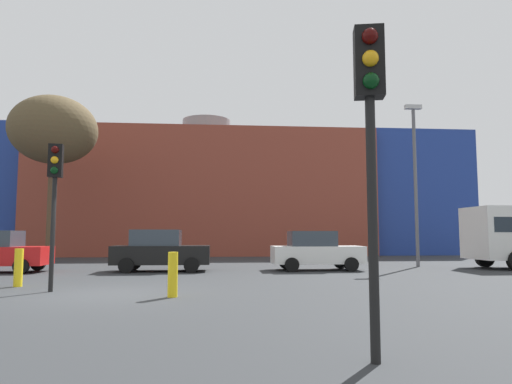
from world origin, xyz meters
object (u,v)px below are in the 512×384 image
object	(u,v)px
traffic_light_island	(55,182)
bare_tree_0	(54,131)
street_lamp	(415,174)
parked_car_2	(160,251)
traffic_light_near_right	(370,112)
parked_car_3	(316,251)
bollard_yellow_0	(173,274)
bollard_yellow_1	(18,268)

from	to	relation	value
traffic_light_island	bare_tree_0	bearing A→B (deg)	-167.54
traffic_light_island	bare_tree_0	size ratio (longest dim) A/B	0.43
traffic_light_island	street_lamp	distance (m)	16.12
parked_car_2	traffic_light_near_right	size ratio (longest dim) A/B	0.96
parked_car_3	bollard_yellow_0	size ratio (longest dim) A/B	3.52
bare_tree_0	bollard_yellow_1	distance (m)	14.09
bollard_yellow_1	street_lamp	xyz separation A→B (m)	(15.14, 6.91, 3.84)
bollard_yellow_0	street_lamp	xyz separation A→B (m)	(10.46, 9.55, 3.85)
parked_car_3	bollard_yellow_1	world-z (taller)	parked_car_3
parked_car_3	street_lamp	distance (m)	6.53
traffic_light_island	bollard_yellow_1	world-z (taller)	traffic_light_island
traffic_light_island	street_lamp	size ratio (longest dim) A/B	0.51
traffic_light_island	bollard_yellow_0	size ratio (longest dim) A/B	3.65
traffic_light_near_right	bollard_yellow_1	size ratio (longest dim) A/B	3.74
traffic_light_near_right	bollard_yellow_0	xyz separation A→B (m)	(-2.92, 6.00, -2.47)
parked_car_2	bare_tree_0	bearing A→B (deg)	135.43
parked_car_3	street_lamp	world-z (taller)	street_lamp
traffic_light_near_right	street_lamp	distance (m)	17.34
traffic_light_near_right	bollard_yellow_1	xyz separation A→B (m)	(-7.61, 8.64, -2.46)
parked_car_2	parked_car_3	xyz separation A→B (m)	(6.50, 0.00, -0.03)
bare_tree_0	traffic_light_island	bearing A→B (deg)	-70.44
bare_tree_0	bollard_yellow_1	bearing A→B (deg)	-74.38
bollard_yellow_1	street_lamp	distance (m)	17.08
bare_tree_0	street_lamp	distance (m)	19.36
parked_car_3	bollard_yellow_0	distance (m)	9.50
bollard_yellow_0	parked_car_3	bearing A→B (deg)	56.44
bollard_yellow_0	bollard_yellow_1	xyz separation A→B (m)	(-4.68, 2.64, 0.01)
bollard_yellow_1	traffic_light_near_right	bearing A→B (deg)	-48.64
parked_car_3	traffic_light_island	bearing A→B (deg)	-142.33
parked_car_2	traffic_light_island	world-z (taller)	traffic_light_island
parked_car_2	bare_tree_0	xyz separation A→B (m)	(-6.77, 6.67, 6.41)
parked_car_3	bare_tree_0	distance (m)	16.18
traffic_light_island	bollard_yellow_1	xyz separation A→B (m)	(-1.38, 1.33, -2.36)
parked_car_2	bollard_yellow_1	bearing A→B (deg)	-123.07
parked_car_3	bare_tree_0	xyz separation A→B (m)	(-13.27, 6.67, 6.43)
bare_tree_0	bollard_yellow_0	world-z (taller)	bare_tree_0
traffic_light_near_right	parked_car_2	bearing A→B (deg)	-152.23
traffic_light_near_right	bare_tree_0	size ratio (longest dim) A/B	0.45
parked_car_3	street_lamp	bearing A→B (deg)	17.50
parked_car_2	traffic_light_island	xyz separation A→B (m)	(-2.06, -6.60, 2.06)
parked_car_2	parked_car_3	bearing A→B (deg)	0.00
parked_car_2	bollard_yellow_1	distance (m)	6.30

